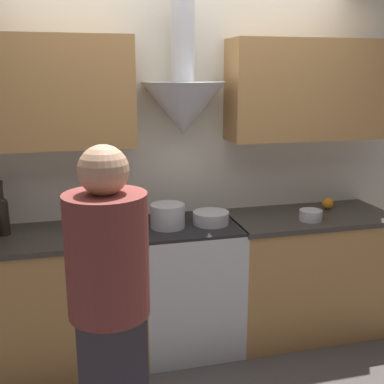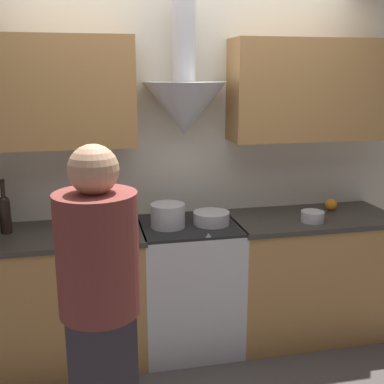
{
  "view_description": "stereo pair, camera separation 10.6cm",
  "coord_description": "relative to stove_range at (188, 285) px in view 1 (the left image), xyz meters",
  "views": [
    {
      "loc": [
        -0.75,
        -2.73,
        1.92
      ],
      "look_at": [
        0.0,
        0.22,
        1.16
      ],
      "focal_mm": 45.0,
      "sensor_mm": 36.0,
      "label": 1
    },
    {
      "loc": [
        -0.65,
        -2.75,
        1.92
      ],
      "look_at": [
        0.0,
        0.22,
        1.16
      ],
      "focal_mm": 45.0,
      "sensor_mm": 36.0,
      "label": 2
    }
  ],
  "objects": [
    {
      "name": "stock_pot",
      "position": [
        -0.15,
        -0.03,
        0.53
      ],
      "size": [
        0.23,
        0.23,
        0.16
      ],
      "color": "silver",
      "rests_on": "stove_range"
    },
    {
      "name": "counter_right",
      "position": [
        0.92,
        -0.0,
        -0.0
      ],
      "size": [
        1.19,
        0.62,
        0.91
      ],
      "color": "#B27F47",
      "rests_on": "ground_plane"
    },
    {
      "name": "ground_plane",
      "position": [
        0.0,
        -0.32,
        -0.46
      ],
      "size": [
        12.0,
        12.0,
        0.0
      ],
      "primitive_type": "plane",
      "color": "#4C4744"
    },
    {
      "name": "person_foreground_left",
      "position": [
        -0.63,
        -1.18,
        0.45
      ],
      "size": [
        0.34,
        0.34,
        1.65
      ],
      "color": "#38333D",
      "rests_on": "ground_plane"
    },
    {
      "name": "mixing_bowl",
      "position": [
        0.15,
        -0.03,
        0.5
      ],
      "size": [
        0.25,
        0.25,
        0.09
      ],
      "color": "silver",
      "rests_on": "stove_range"
    },
    {
      "name": "saucepan",
      "position": [
        0.85,
        -0.13,
        0.49
      ],
      "size": [
        0.16,
        0.16,
        0.07
      ],
      "color": "silver",
      "rests_on": "counter_right"
    },
    {
      "name": "wine_bottle_4",
      "position": [
        -1.19,
        0.07,
        0.59
      ],
      "size": [
        0.07,
        0.07,
        0.35
      ],
      "color": "black",
      "rests_on": "counter_left"
    },
    {
      "name": "orange_fruit",
      "position": [
        1.12,
        0.1,
        0.5
      ],
      "size": [
        0.09,
        0.09,
        0.09
      ],
      "color": "orange",
      "rests_on": "counter_right"
    },
    {
      "name": "wall_back",
      "position": [
        -0.03,
        0.27,
        1.01
      ],
      "size": [
        8.4,
        0.57,
        2.6
      ],
      "color": "silver",
      "rests_on": "ground_plane"
    },
    {
      "name": "stove_range",
      "position": [
        0.0,
        0.0,
        0.0
      ],
      "size": [
        0.67,
        0.6,
        0.91
      ],
      "color": "silver",
      "rests_on": "ground_plane"
    },
    {
      "name": "counter_left",
      "position": [
        -0.99,
        -0.0,
        -0.0
      ],
      "size": [
        1.33,
        0.62,
        0.91
      ],
      "color": "#B27F47",
      "rests_on": "ground_plane"
    }
  ]
}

